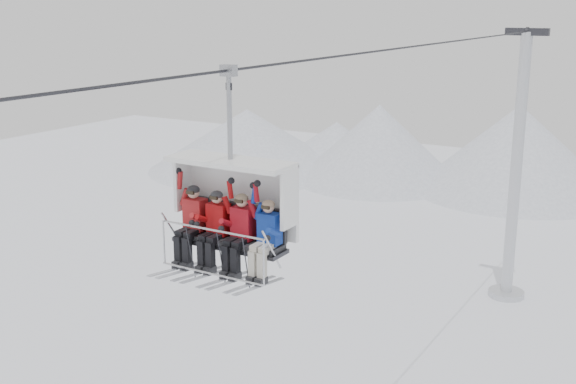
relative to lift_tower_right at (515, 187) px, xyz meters
The scene contains 8 objects.
ridgeline 20.33m from the lift_tower_right, 94.51° to the left, with size 72.00×21.00×7.00m.
lift_tower_right is the anchor object (origin of this frame).
haul_cable 23.25m from the lift_tower_right, 90.00° to the right, with size 0.06×0.06×50.00m, color #2B2B30.
chairlift_carrier 24.57m from the lift_tower_right, 90.00° to the right, with size 2.60×1.17×3.98m.
skier_far_left 24.79m from the lift_tower_right, 92.02° to the right, with size 0.45×1.69×1.75m.
skier_center_left 24.78m from the lift_tower_right, 90.65° to the right, with size 0.43×1.69×1.70m.
skier_center_right 24.78m from the lift_tower_right, 89.25° to the right, with size 0.44×1.69×1.72m.
skier_far_right 24.80m from the lift_tower_right, 87.81° to the right, with size 0.42×1.69×1.66m.
Camera 1 is at (7.98, -13.45, 14.49)m, focal length 45.00 mm.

